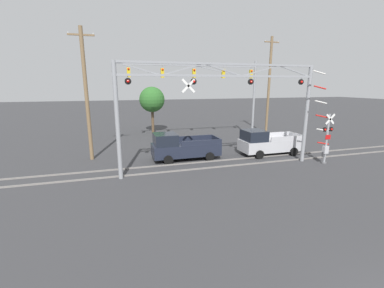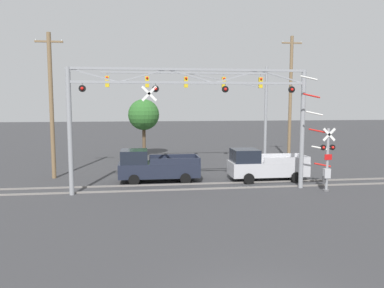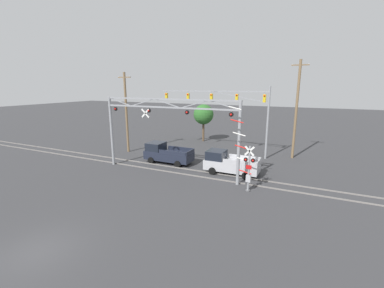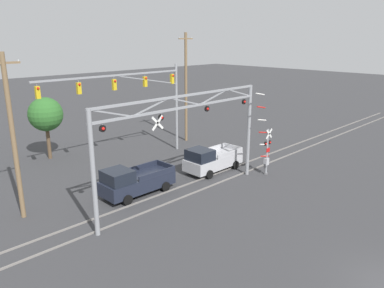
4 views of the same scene
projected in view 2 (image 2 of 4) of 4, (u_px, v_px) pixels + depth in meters
The scene contains 10 objects.
rail_track_near at pixel (190, 189), 22.02m from camera, with size 80.00×0.08×0.10m, color gray.
rail_track_far at pixel (187, 184), 23.43m from camera, with size 80.00×0.08×0.10m, color gray.
crossing_gantry at pixel (191, 109), 21.23m from camera, with size 13.66×0.29×7.05m.
crossing_signal_mast at pixel (325, 156), 21.52m from camera, with size 2.24×0.35×6.65m.
traffic_signal_span at pixel (221, 94), 30.54m from camera, with size 13.54×0.39×8.12m.
pickup_truck_lead at pixel (155, 167), 24.33m from camera, with size 5.20×2.29×2.10m.
pickup_truck_following at pixel (263, 166), 24.75m from camera, with size 5.08×2.29×2.10m.
utility_pole_left at pixel (51, 104), 24.99m from camera, with size 1.80×0.28×9.72m.
utility_pole_right at pixel (290, 97), 33.01m from camera, with size 1.80×0.28×10.91m.
background_tree_beyond_span at pixel (144, 115), 35.63m from camera, with size 2.95×2.95×5.49m.
Camera 2 is at (-2.75, -8.02, 5.07)m, focal length 35.00 mm.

